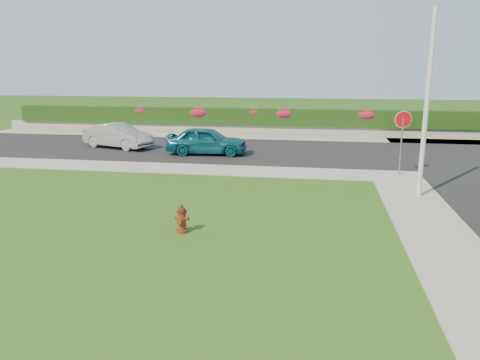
% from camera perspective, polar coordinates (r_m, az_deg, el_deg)
% --- Properties ---
extents(ground, '(120.00, 120.00, 0.00)m').
position_cam_1_polar(ground, '(11.68, -10.40, -8.17)').
color(ground, black).
rests_on(ground, ground).
extents(street_far, '(26.00, 8.00, 0.04)m').
position_cam_1_polar(street_far, '(26.09, -10.39, 3.87)').
color(street_far, black).
rests_on(street_far, ground).
extents(sidewalk_far, '(24.00, 2.00, 0.04)m').
position_cam_1_polar(sidewalk_far, '(21.96, -17.25, 1.70)').
color(sidewalk_far, gray).
rests_on(sidewalk_far, ground).
extents(curb_corner, '(2.00, 2.00, 0.04)m').
position_cam_1_polar(curb_corner, '(19.89, 18.49, 0.44)').
color(curb_corner, gray).
rests_on(curb_corner, ground).
extents(sidewalk_beyond, '(34.00, 2.00, 0.04)m').
position_cam_1_polar(sidewalk_beyond, '(29.88, 0.15, 5.28)').
color(sidewalk_beyond, gray).
rests_on(sidewalk_beyond, ground).
extents(retaining_wall, '(34.00, 0.40, 0.60)m').
position_cam_1_polar(retaining_wall, '(31.31, 0.60, 6.17)').
color(retaining_wall, gray).
rests_on(retaining_wall, ground).
extents(hedge, '(32.00, 0.90, 1.10)m').
position_cam_1_polar(hedge, '(31.31, 0.63, 7.74)').
color(hedge, black).
rests_on(hedge, retaining_wall).
extents(fire_hydrant, '(0.39, 0.37, 0.76)m').
position_cam_1_polar(fire_hydrant, '(12.54, -7.10, -4.78)').
color(fire_hydrant, '#4B1A0B').
rests_on(fire_hydrant, ground).
extents(sedan_teal, '(4.14, 1.89, 1.38)m').
position_cam_1_polar(sedan_teal, '(23.63, -4.08, 4.81)').
color(sedan_teal, '#0D5166').
rests_on(sedan_teal, street_far).
extents(sedan_silver, '(4.23, 2.65, 1.32)m').
position_cam_1_polar(sedan_silver, '(26.37, -14.66, 5.24)').
color(sedan_silver, '#9B9CA2').
rests_on(sedan_silver, street_far).
extents(utility_pole, '(0.16, 0.16, 6.14)m').
position_cam_1_polar(utility_pole, '(16.51, 21.79, 8.37)').
color(utility_pole, silver).
rests_on(utility_pole, ground).
extents(stop_sign, '(0.70, 0.21, 2.65)m').
position_cam_1_polar(stop_sign, '(19.84, 19.21, 6.09)').
color(stop_sign, slate).
rests_on(stop_sign, ground).
extents(flower_clump_a, '(1.07, 0.68, 0.53)m').
position_cam_1_polar(flower_clump_a, '(34.49, -17.42, 8.22)').
color(flower_clump_a, '#A41C32').
rests_on(flower_clump_a, hedge).
extents(flower_clump_b, '(1.26, 0.81, 0.63)m').
position_cam_1_polar(flower_clump_b, '(33.08, -11.96, 8.28)').
color(flower_clump_b, '#A41C32').
rests_on(flower_clump_b, hedge).
extents(flower_clump_c, '(1.57, 1.01, 0.78)m').
position_cam_1_polar(flower_clump_c, '(31.82, -5.00, 8.21)').
color(flower_clump_c, '#A41C32').
rests_on(flower_clump_c, hedge).
extents(flower_clump_d, '(1.22, 0.79, 0.61)m').
position_cam_1_polar(flower_clump_d, '(31.09, 1.82, 8.26)').
color(flower_clump_d, '#A41C32').
rests_on(flower_clump_d, hedge).
extents(flower_clump_e, '(1.50, 0.97, 0.75)m').
position_cam_1_polar(flower_clump_e, '(30.89, 5.40, 8.07)').
color(flower_clump_e, '#A41C32').
rests_on(flower_clump_e, hedge).
extents(flower_clump_f, '(1.50, 0.96, 0.75)m').
position_cam_1_polar(flower_clump_f, '(30.95, 15.12, 7.68)').
color(flower_clump_f, '#A41C32').
rests_on(flower_clump_f, hedge).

